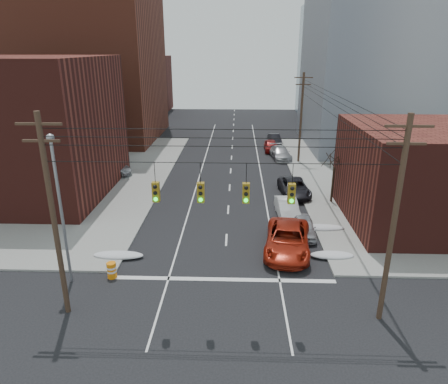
# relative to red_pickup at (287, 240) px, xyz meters

# --- Properties ---
(ground) EXTENTS (160.00, 160.00, 0.00)m
(ground) POSITION_rel_red_pickup_xyz_m (-4.39, -10.37, -0.92)
(ground) COLOR black
(ground) RESTS_ON ground
(building_brick_tall) EXTENTS (24.00, 20.00, 30.00)m
(building_brick_tall) POSITION_rel_red_pickup_xyz_m (-28.39, 37.63, 14.08)
(building_brick_tall) COLOR brown
(building_brick_tall) RESTS_ON ground
(building_brick_near) EXTENTS (20.00, 16.00, 13.00)m
(building_brick_near) POSITION_rel_red_pickup_xyz_m (-26.39, 11.63, 5.58)
(building_brick_near) COLOR #4E1D17
(building_brick_near) RESTS_ON ground
(building_brick_far) EXTENTS (22.00, 18.00, 12.00)m
(building_brick_far) POSITION_rel_red_pickup_xyz_m (-30.39, 63.63, 5.08)
(building_brick_far) COLOR #4E1D17
(building_brick_far) RESTS_ON ground
(building_office) EXTENTS (22.00, 20.00, 25.00)m
(building_office) POSITION_rel_red_pickup_xyz_m (17.61, 33.63, 11.58)
(building_office) COLOR gray
(building_office) RESTS_ON ground
(building_glass) EXTENTS (20.00, 18.00, 22.00)m
(building_glass) POSITION_rel_red_pickup_xyz_m (19.61, 59.63, 10.08)
(building_glass) COLOR gray
(building_glass) RESTS_ON ground
(utility_pole_left) EXTENTS (2.20, 0.28, 11.00)m
(utility_pole_left) POSITION_rel_red_pickup_xyz_m (-12.89, -7.37, 4.86)
(utility_pole_left) COLOR #473323
(utility_pole_left) RESTS_ON ground
(utility_pole_right) EXTENTS (2.20, 0.28, 11.00)m
(utility_pole_right) POSITION_rel_red_pickup_xyz_m (4.11, -7.37, 4.86)
(utility_pole_right) COLOR #473323
(utility_pole_right) RESTS_ON ground
(utility_pole_far) EXTENTS (2.20, 0.28, 11.00)m
(utility_pole_far) POSITION_rel_red_pickup_xyz_m (4.11, 23.63, 4.86)
(utility_pole_far) COLOR #473323
(utility_pole_far) RESTS_ON ground
(traffic_signals) EXTENTS (17.00, 0.42, 2.02)m
(traffic_signals) POSITION_rel_red_pickup_xyz_m (-4.29, -7.40, 6.25)
(traffic_signals) COLOR black
(traffic_signals) RESTS_ON ground
(street_light) EXTENTS (0.44, 0.44, 9.32)m
(street_light) POSITION_rel_red_pickup_xyz_m (-13.89, -4.37, 4.62)
(street_light) COLOR gray
(street_light) RESTS_ON ground
(bare_tree) EXTENTS (2.09, 2.20, 4.93)m
(bare_tree) POSITION_rel_red_pickup_xyz_m (5.20, 9.63, 1.40)
(bare_tree) COLOR black
(bare_tree) RESTS_ON ground
(snow_nw) EXTENTS (3.50, 1.08, 0.42)m
(snow_nw) POSITION_rel_red_pickup_xyz_m (-11.79, -1.37, -0.71)
(snow_nw) COLOR silver
(snow_nw) RESTS_ON ground
(snow_ne) EXTENTS (3.00, 1.08, 0.42)m
(snow_ne) POSITION_rel_red_pickup_xyz_m (3.01, -0.87, -0.71)
(snow_ne) COLOR silver
(snow_ne) RESTS_ON ground
(snow_east_far) EXTENTS (4.00, 1.08, 0.42)m
(snow_east_far) POSITION_rel_red_pickup_xyz_m (3.01, 3.63, -0.71)
(snow_east_far) COLOR silver
(snow_east_far) RESTS_ON ground
(red_pickup) EXTENTS (3.94, 6.98, 1.84)m
(red_pickup) POSITION_rel_red_pickup_xyz_m (0.00, 0.00, 0.00)
(red_pickup) COLOR #9C1F0E
(red_pickup) RESTS_ON ground
(parked_car_a) EXTENTS (1.85, 4.18, 1.40)m
(parked_car_a) POSITION_rel_red_pickup_xyz_m (1.58, 2.68, -0.22)
(parked_car_a) COLOR #B3B3B8
(parked_car_a) RESTS_ON ground
(parked_car_b) EXTENTS (1.89, 4.81, 1.56)m
(parked_car_b) POSITION_rel_red_pickup_xyz_m (0.70, 6.15, -0.14)
(parked_car_b) COLOR silver
(parked_car_b) RESTS_ON ground
(parked_car_c) EXTENTS (3.00, 5.78, 1.56)m
(parked_car_c) POSITION_rel_red_pickup_xyz_m (2.01, 11.67, -0.14)
(parked_car_c) COLOR black
(parked_car_c) RESTS_ON ground
(parked_car_d) EXTENTS (2.85, 5.61, 1.56)m
(parked_car_d) POSITION_rel_red_pickup_xyz_m (2.01, 25.34, -0.14)
(parked_car_d) COLOR #A4A4A8
(parked_car_d) RESTS_ON ground
(parked_car_e) EXTENTS (1.84, 4.54, 1.55)m
(parked_car_e) POSITION_rel_red_pickup_xyz_m (1.06, 29.37, -0.15)
(parked_car_e) COLOR maroon
(parked_car_e) RESTS_ON ground
(parked_car_f) EXTENTS (1.96, 4.32, 1.38)m
(parked_car_f) POSITION_rel_red_pickup_xyz_m (2.01, 34.39, -0.23)
(parked_car_f) COLOR black
(parked_car_f) RESTS_ON ground
(lot_car_a) EXTENTS (4.89, 2.48, 1.54)m
(lot_car_a) POSITION_rel_red_pickup_xyz_m (-18.98, 12.43, -0.00)
(lot_car_a) COLOR silver
(lot_car_a) RESTS_ON sidewalk_nw
(lot_car_b) EXTENTS (5.19, 2.55, 1.42)m
(lot_car_b) POSITION_rel_red_pickup_xyz_m (-18.04, 16.89, -0.06)
(lot_car_b) COLOR #A6A5AA
(lot_car_b) RESTS_ON sidewalk_nw
(lot_car_c) EXTENTS (5.90, 4.16, 1.59)m
(lot_car_c) POSITION_rel_red_pickup_xyz_m (-22.06, 15.60, 0.02)
(lot_car_c) COLOR black
(lot_car_c) RESTS_ON sidewalk_nw
(lot_car_d) EXTENTS (4.47, 2.79, 1.42)m
(lot_car_d) POSITION_rel_red_pickup_xyz_m (-23.40, 17.74, -0.06)
(lot_car_d) COLOR #A1A2A6
(lot_car_d) RESTS_ON sidewalk_nw
(construction_barrel) EXTENTS (0.75, 0.75, 1.04)m
(construction_barrel) POSITION_rel_red_pickup_xyz_m (-11.47, -3.87, -0.38)
(construction_barrel) COLOR orange
(construction_barrel) RESTS_ON ground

